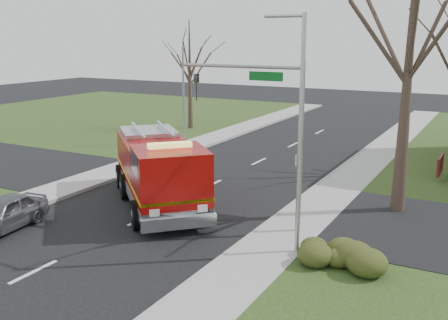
% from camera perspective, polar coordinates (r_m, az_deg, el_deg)
% --- Properties ---
extents(ground, '(120.00, 120.00, 0.00)m').
position_cam_1_polar(ground, '(22.96, -8.83, -6.32)').
color(ground, black).
rests_on(ground, ground).
extents(sidewalk_right, '(2.40, 80.00, 0.15)m').
position_cam_1_polar(sidewalk_right, '(20.01, 5.68, -8.99)').
color(sidewalk_right, '#999993').
rests_on(sidewalk_right, ground).
extents(sidewalk_left, '(2.40, 80.00, 0.15)m').
position_cam_1_polar(sidewalk_left, '(26.98, -19.44, -3.78)').
color(sidewalk_left, '#999993').
rests_on(sidewalk_left, ground).
extents(health_center_sign, '(0.12, 2.00, 1.40)m').
position_cam_1_polar(health_center_sign, '(30.53, 22.47, -0.54)').
color(health_center_sign, '#571614').
rests_on(health_center_sign, ground).
extents(hedge_corner, '(2.80, 2.00, 0.90)m').
position_cam_1_polar(hedge_corner, '(18.12, 12.78, -9.98)').
color(hedge_corner, '#2E3A15').
rests_on(hedge_corner, lawn_right).
extents(bare_tree_near, '(6.00, 6.00, 12.00)m').
position_cam_1_polar(bare_tree_near, '(23.45, 19.63, 11.98)').
color(bare_tree_near, '#392A21').
rests_on(bare_tree_near, ground).
extents(bare_tree_left, '(4.50, 4.50, 9.00)m').
position_cam_1_polar(bare_tree_left, '(43.86, -3.76, 10.52)').
color(bare_tree_left, '#392A21').
rests_on(bare_tree_left, ground).
extents(traffic_signal_mast, '(5.29, 0.18, 6.80)m').
position_cam_1_polar(traffic_signal_mast, '(20.51, 5.04, 5.02)').
color(traffic_signal_mast, gray).
rests_on(traffic_signal_mast, ground).
extents(streetlight_pole, '(1.48, 0.16, 8.40)m').
position_cam_1_polar(streetlight_pole, '(17.99, 8.15, 3.28)').
color(streetlight_pole, '#B7BABF').
rests_on(streetlight_pole, ground).
extents(utility_pole_far, '(0.14, 0.14, 7.00)m').
position_cam_1_polar(utility_pole_far, '(37.26, -4.43, 6.85)').
color(utility_pole_far, gray).
rests_on(utility_pole_far, ground).
extents(fire_engine, '(8.19, 8.18, 3.49)m').
position_cam_1_polar(fire_engine, '(24.18, -7.06, -1.34)').
color(fire_engine, '#8F0706').
rests_on(fire_engine, ground).
extents(parked_car_maroon, '(2.16, 4.29, 1.40)m').
position_cam_1_polar(parked_car_maroon, '(22.97, -22.97, -5.38)').
color(parked_car_maroon, '#4E5055').
rests_on(parked_car_maroon, ground).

